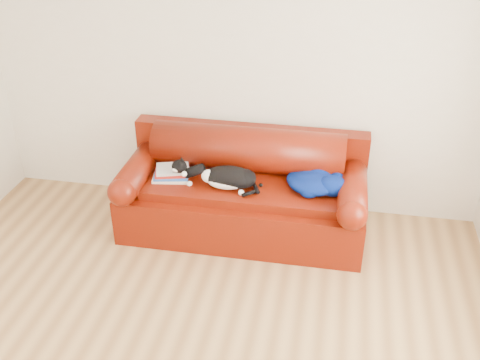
# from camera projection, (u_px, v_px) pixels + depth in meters

# --- Properties ---
(ground) EXTENTS (4.50, 4.50, 0.00)m
(ground) POSITION_uv_depth(u_px,v_px,m) (178.00, 349.00, 3.84)
(ground) COLOR brown
(ground) RESTS_ON ground
(room_shell) EXTENTS (4.52, 4.02, 2.61)m
(room_shell) POSITION_uv_depth(u_px,v_px,m) (184.00, 126.00, 3.00)
(room_shell) COLOR beige
(room_shell) RESTS_ON ground
(sofa_base) EXTENTS (2.10, 0.90, 0.50)m
(sofa_base) POSITION_uv_depth(u_px,v_px,m) (243.00, 207.00, 4.96)
(sofa_base) COLOR #441102
(sofa_base) RESTS_ON ground
(sofa_back) EXTENTS (2.10, 1.01, 0.88)m
(sofa_back) POSITION_uv_depth(u_px,v_px,m) (248.00, 164.00, 5.02)
(sofa_back) COLOR #441102
(sofa_back) RESTS_ON ground
(book_stack) EXTENTS (0.33, 0.29, 0.10)m
(book_stack) POSITION_uv_depth(u_px,v_px,m) (172.00, 173.00, 4.86)
(book_stack) COLOR #EFE2CF
(book_stack) RESTS_ON sofa_base
(cat) EXTENTS (0.63, 0.26, 0.23)m
(cat) POSITION_uv_depth(u_px,v_px,m) (228.00, 178.00, 4.70)
(cat) COLOR black
(cat) RESTS_ON sofa_base
(blanket) EXTENTS (0.54, 0.43, 0.16)m
(blanket) POSITION_uv_depth(u_px,v_px,m) (316.00, 182.00, 4.68)
(blanket) COLOR #02154E
(blanket) RESTS_ON sofa_base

